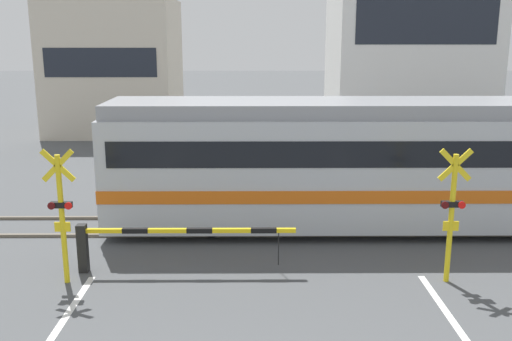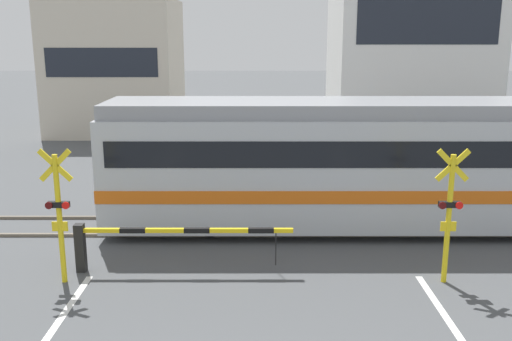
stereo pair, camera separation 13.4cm
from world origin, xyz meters
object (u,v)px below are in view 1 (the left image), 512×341
object	(u,v)px
commuter_train	(381,161)
crossing_signal_left	(61,211)
pedestrian	(267,155)
crossing_barrier_far	(332,173)
crossing_signal_right	(452,210)
crossing_barrier_near	(145,238)

from	to	relation	value
commuter_train	crossing_signal_left	bearing A→B (deg)	-154.41
pedestrian	commuter_train	bearing A→B (deg)	-60.90
commuter_train	crossing_signal_left	size ratio (longest dim) A/B	5.03
crossing_barrier_far	crossing_signal_right	size ratio (longest dim) A/B	1.66
crossing_signal_right	crossing_barrier_far	bearing A→B (deg)	103.44
pedestrian	crossing_barrier_far	bearing A→B (deg)	-46.72
commuter_train	pedestrian	distance (m)	5.94
crossing_barrier_near	pedestrian	size ratio (longest dim) A/B	2.98
crossing_barrier_near	crossing_barrier_far	xyz separation A→B (m)	(4.83, 5.91, 0.00)
crossing_barrier_near	crossing_barrier_far	world-z (taller)	same
pedestrian	crossing_signal_left	bearing A→B (deg)	-116.97
crossing_barrier_near	crossing_signal_left	xyz separation A→B (m)	(-1.54, -0.55, 0.80)
crossing_barrier_near	crossing_barrier_far	bearing A→B (deg)	50.78
commuter_train	crossing_signal_right	distance (m)	3.54
commuter_train	crossing_signal_left	world-z (taller)	commuter_train
crossing_barrier_near	crossing_signal_left	bearing A→B (deg)	-160.42
crossing_barrier_near	crossing_signal_left	world-z (taller)	crossing_signal_left
commuter_train	crossing_signal_right	world-z (taller)	commuter_train
pedestrian	crossing_barrier_near	bearing A→B (deg)	-109.37
crossing_signal_left	crossing_signal_right	xyz separation A→B (m)	(7.92, 0.00, 0.00)
commuter_train	crossing_signal_left	distance (m)	8.02
crossing_barrier_near	crossing_barrier_far	distance (m)	7.64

